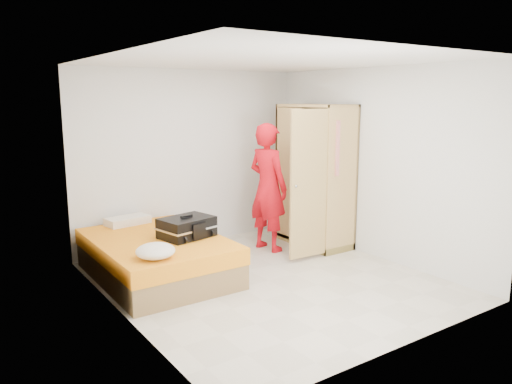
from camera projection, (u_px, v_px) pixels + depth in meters
room at (269, 175)px, 5.82m from camera, size 4.00×4.02×2.60m
bed at (157, 257)px, 6.16m from camera, size 1.42×2.02×0.50m
wardrobe at (314, 180)px, 7.38m from camera, size 1.17×1.20×2.10m
person at (268, 187)px, 7.18m from camera, size 0.56×0.74×1.84m
suitcase at (187, 227)px, 6.12m from camera, size 0.72×0.59×0.28m
round_cushion at (155, 251)px, 5.32m from camera, size 0.42×0.42×0.16m
pillow at (128, 220)px, 6.77m from camera, size 0.61×0.37×0.10m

